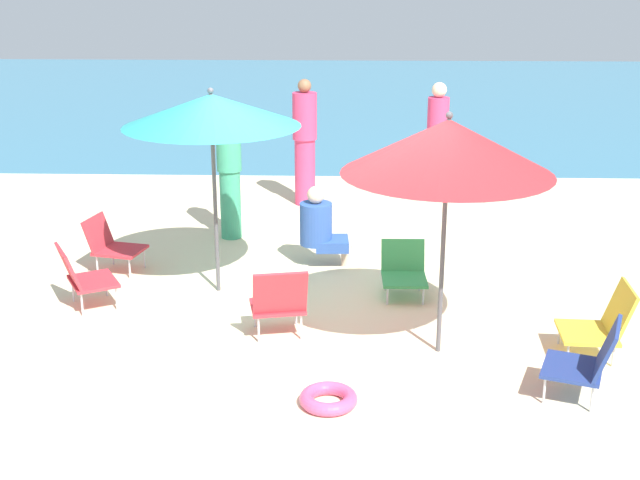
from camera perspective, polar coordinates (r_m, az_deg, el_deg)
The scene contains 15 objects.
ground_plane at distance 8.18m, azimuth -0.52°, elevation -4.96°, with size 40.00×40.00×0.00m, color beige.
sea_water at distance 21.17m, azimuth 1.03°, elevation 9.62°, with size 40.00×16.00×0.01m, color teal.
umbrella_red at distance 6.91m, azimuth 8.63°, elevation 6.23°, with size 1.74×1.74×2.10m.
umbrella_teal at distance 8.28m, azimuth -7.35°, elevation 8.67°, with size 1.74×1.74×2.08m.
beach_chair_a at distance 7.60m, azimuth 18.52°, elevation -5.30°, with size 0.59×0.53×0.64m.
beach_chair_b at distance 8.50m, azimuth -15.77°, elevation -2.29°, with size 0.69×0.70×0.63m.
beach_chair_c at distance 9.44m, azimuth -13.94°, elevation -0.21°, with size 0.65×0.56×0.60m.
beach_chair_d at distance 6.84m, azimuth 17.67°, elevation -7.70°, with size 0.67×0.64×0.65m.
beach_chair_e at distance 7.52m, azimuth -2.80°, elevation -4.10°, with size 0.57×0.60×0.69m.
beach_chair_f at distance 8.59m, azimuth 5.67°, elevation -2.00°, with size 0.45×0.56×0.53m.
person_a at distance 9.28m, azimuth 0.01°, elevation 0.93°, with size 0.58×0.37×0.91m.
person_b at distance 11.96m, azimuth 7.90°, elevation 6.65°, with size 0.30×0.30×1.65m.
person_c at distance 11.59m, azimuth -1.03°, elevation 6.60°, with size 0.33×0.33×1.73m.
person_d at distance 10.20m, azimuth -6.14°, elevation 4.76°, with size 0.30×0.30×1.69m.
swim_ring at distance 6.57m, azimuth 0.57°, elevation -10.66°, with size 0.45×0.45×0.11m, color #E54C7F.
Camera 1 is at (0.33, -7.50, 3.25)m, focal length 47.41 mm.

